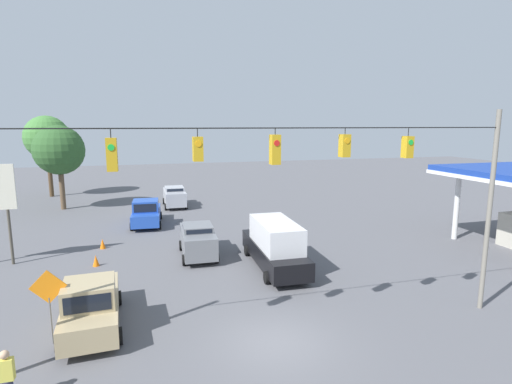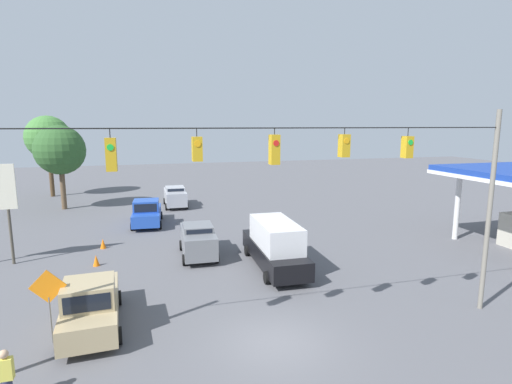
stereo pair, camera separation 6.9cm
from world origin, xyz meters
name	(u,v)px [view 1 (the left image)]	position (x,y,z in m)	size (l,w,h in m)	color
ground_plane	(275,343)	(0.00, 0.00, 0.00)	(140.00, 140.00, 0.00)	#56565B
overhead_signal_span	(272,193)	(0.10, -0.23, 5.58)	(19.33, 0.38, 8.57)	slate
box_truck_black_crossing_near	(275,245)	(-2.46, -7.45, 1.35)	(2.47, 7.01, 2.71)	black
pickup_truck_blue_withflow_far	(146,213)	(4.33, -19.39, 0.98)	(2.55, 5.33, 2.12)	#234CB2
sedan_grey_withflow_mid	(198,240)	(1.42, -10.60, 1.04)	(2.21, 4.49, 1.99)	slate
sedan_silver_withflow_deep	(175,196)	(1.59, -26.14, 1.03)	(2.13, 4.56, 1.97)	#A8AAB2
pickup_truck_tan_parked_shoulder	(91,305)	(6.63, -2.98, 0.98)	(2.44, 5.35, 2.12)	tan
traffic_cone_nearest	(82,311)	(7.16, -4.02, 0.32)	(0.36, 0.36, 0.65)	orange
traffic_cone_second	(88,282)	(7.29, -7.17, 0.32)	(0.36, 0.36, 0.65)	orange
traffic_cone_third	(96,261)	(7.25, -10.47, 0.32)	(0.36, 0.36, 0.65)	orange
traffic_cone_fourth	(103,244)	(7.18, -13.81, 0.32)	(0.36, 0.36, 0.65)	orange
work_zone_sign	(49,293)	(7.90, -2.19, 1.99)	(1.27, 0.06, 2.84)	slate
pedestrian	(7,378)	(8.41, 1.10, 0.87)	(0.40, 0.28, 1.72)	#2D334C
tree_horizon_left	(47,138)	(14.38, -35.56, 6.50)	(4.75, 4.75, 8.91)	#4C3823
tree_horizon_right	(59,150)	(11.86, -27.80, 5.58)	(4.58, 4.58, 7.90)	brown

